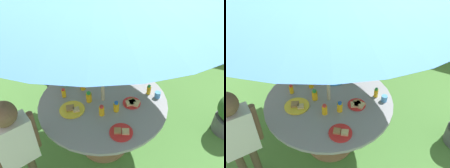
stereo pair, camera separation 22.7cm
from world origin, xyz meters
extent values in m
cube|color=#477A38|center=(0.00, 0.00, -0.01)|extent=(10.00, 10.00, 0.02)
cylinder|color=#93704C|center=(0.00, 0.00, 0.01)|extent=(0.56, 0.56, 0.03)
cylinder|color=#93704C|center=(0.00, 0.00, 0.34)|extent=(0.11, 0.11, 0.68)
cylinder|color=gray|center=(0.00, 0.00, 0.70)|extent=(1.33, 1.33, 0.03)
cylinder|color=#B7AD8C|center=(0.00, 0.00, 1.02)|extent=(0.04, 0.04, 2.05)
cylinder|color=brown|center=(-0.58, 0.83, 0.22)|extent=(0.04, 0.04, 0.44)
cylinder|color=brown|center=(-0.13, 1.01, 0.22)|extent=(0.04, 0.04, 0.44)
cylinder|color=brown|center=(-0.73, 1.21, 0.22)|extent=(0.04, 0.04, 0.44)
cylinder|color=brown|center=(-0.28, 1.38, 0.22)|extent=(0.04, 0.04, 0.44)
cube|color=brown|center=(-0.43, 1.11, 0.46)|extent=(0.64, 0.60, 0.04)
cube|color=brown|center=(-0.50, 1.30, 0.73)|extent=(0.50, 0.22, 0.50)
cube|color=brown|center=(-0.65, 1.02, 0.68)|extent=(0.19, 0.42, 0.03)
cube|color=brown|center=(-0.21, 1.19, 0.68)|extent=(0.19, 0.42, 0.03)
ellipsoid|color=orange|center=(-1.13, 2.22, 0.70)|extent=(2.55, 2.37, 1.39)
cylinder|color=black|center=(-1.13, 2.22, 0.01)|extent=(2.66, 2.66, 0.01)
cube|color=#4B310D|center=(-0.92, 1.30, 0.38)|extent=(0.60, 0.17, 0.63)
cylinder|color=brown|center=(-0.09, 1.01, 0.30)|extent=(0.08, 0.08, 0.60)
cylinder|color=brown|center=(-0.08, 0.86, 0.30)|extent=(0.08, 0.08, 0.60)
cube|color=#4C72C6|center=(-0.08, 0.93, 0.85)|extent=(0.22, 0.36, 0.51)
cylinder|color=#4C3828|center=(-0.10, 1.12, 0.88)|extent=(0.06, 0.06, 0.46)
cylinder|color=#4C3828|center=(-0.07, 0.74, 0.88)|extent=(0.06, 0.06, 0.46)
sphere|color=#4C3828|center=(-0.08, 0.93, 1.22)|extent=(0.23, 0.23, 0.23)
cylinder|color=#3F3F47|center=(-0.98, 0.34, 0.25)|extent=(0.07, 0.07, 0.50)
cylinder|color=#3F3F47|center=(-0.86, 0.30, 0.25)|extent=(0.07, 0.07, 0.50)
cube|color=yellow|center=(-0.92, 0.32, 0.72)|extent=(0.33, 0.25, 0.43)
cylinder|color=tan|center=(-1.08, 0.37, 0.74)|extent=(0.05, 0.05, 0.38)
cylinder|color=tan|center=(-0.76, 0.26, 0.74)|extent=(0.05, 0.05, 0.38)
sphere|color=tan|center=(-0.92, 0.32, 1.02)|extent=(0.19, 0.19, 0.19)
cube|color=white|center=(-0.43, -0.81, 0.76)|extent=(0.29, 0.35, 0.45)
cylinder|color=brown|center=(-0.35, -0.66, 0.78)|extent=(0.06, 0.06, 0.41)
sphere|color=brown|center=(-0.43, -0.81, 1.09)|extent=(0.20, 0.20, 0.20)
cylinder|color=#66B259|center=(-0.50, 0.11, 0.73)|extent=(0.15, 0.15, 0.04)
ellipsoid|color=gold|center=(-0.50, 0.11, 0.77)|extent=(0.12, 0.12, 0.04)
cylinder|color=red|center=(0.29, 0.06, 0.72)|extent=(0.18, 0.18, 0.01)
cube|color=tan|center=(0.33, 0.06, 0.74)|extent=(0.09, 0.09, 0.02)
cube|color=#9E7547|center=(0.29, 0.08, 0.74)|extent=(0.10, 0.10, 0.02)
cube|color=tan|center=(0.28, 0.04, 0.74)|extent=(0.10, 0.10, 0.02)
cylinder|color=red|center=(0.33, -0.34, 0.72)|extent=(0.21, 0.21, 0.01)
cube|color=tan|center=(0.37, -0.33, 0.74)|extent=(0.08, 0.08, 0.02)
cube|color=#9E7547|center=(0.30, -0.35, 0.74)|extent=(0.08, 0.08, 0.02)
cylinder|color=yellow|center=(-0.22, -0.26, 0.72)|extent=(0.25, 0.25, 0.01)
cube|color=tan|center=(-0.17, -0.25, 0.74)|extent=(0.09, 0.09, 0.02)
cube|color=#9E7547|center=(-0.24, -0.26, 0.74)|extent=(0.11, 0.11, 0.02)
cylinder|color=#338CD8|center=(-0.14, 0.33, 0.72)|extent=(0.26, 0.26, 0.01)
cube|color=tan|center=(-0.09, 0.32, 0.74)|extent=(0.09, 0.09, 0.02)
cube|color=#9E7547|center=(-0.15, 0.37, 0.74)|extent=(0.09, 0.09, 0.02)
cube|color=tan|center=(-0.18, 0.33, 0.74)|extent=(0.10, 0.10, 0.02)
cube|color=#9E7547|center=(-0.14, 0.28, 0.74)|extent=(0.08, 0.08, 0.02)
cylinder|color=yellow|center=(0.18, -0.10, 0.76)|extent=(0.06, 0.06, 0.09)
cylinder|color=blue|center=(0.18, -0.10, 0.82)|extent=(0.04, 0.04, 0.02)
cylinder|color=yellow|center=(-0.28, 0.08, 0.76)|extent=(0.06, 0.06, 0.10)
cylinder|color=blue|center=(-0.28, 0.08, 0.82)|extent=(0.04, 0.04, 0.02)
cylinder|color=yellow|center=(-0.40, -0.11, 0.76)|extent=(0.05, 0.05, 0.09)
cylinder|color=red|center=(-0.40, -0.11, 0.81)|extent=(0.03, 0.03, 0.02)
cylinder|color=yellow|center=(0.03, 0.38, 0.76)|extent=(0.06, 0.06, 0.09)
cylinder|color=red|center=(0.03, 0.38, 0.81)|extent=(0.04, 0.04, 0.02)
cylinder|color=yellow|center=(-0.13, -0.07, 0.76)|extent=(0.06, 0.06, 0.10)
cylinder|color=green|center=(-0.13, -0.07, 0.82)|extent=(0.04, 0.04, 0.02)
cylinder|color=yellow|center=(0.08, -0.20, 0.76)|extent=(0.05, 0.05, 0.09)
cylinder|color=red|center=(0.08, -0.20, 0.82)|extent=(0.04, 0.04, 0.02)
cylinder|color=yellow|center=(0.41, 0.29, 0.76)|extent=(0.04, 0.04, 0.09)
cylinder|color=green|center=(0.41, 0.29, 0.81)|extent=(0.03, 0.03, 0.02)
cylinder|color=#4C99D8|center=(0.51, 0.26, 0.75)|extent=(0.06, 0.06, 0.07)
camera|label=1|loc=(0.77, -1.60, 2.28)|focal=36.33mm
camera|label=2|loc=(0.97, -1.50, 2.28)|focal=36.33mm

